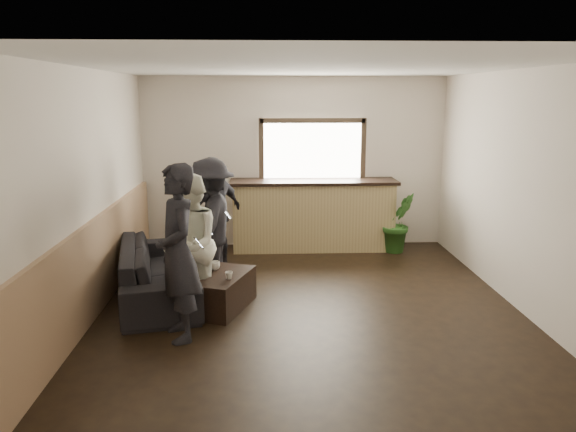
{
  "coord_description": "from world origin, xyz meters",
  "views": [
    {
      "loc": [
        -0.52,
        -6.29,
        2.5
      ],
      "look_at": [
        -0.22,
        0.4,
        1.05
      ],
      "focal_mm": 35.0,
      "sensor_mm": 36.0,
      "label": 1
    }
  ],
  "objects_px": {
    "bar_counter": "(313,211)",
    "coffee_table": "(222,292)",
    "person_c": "(211,222)",
    "person_d": "(216,212)",
    "cup_b": "(229,275)",
    "potted_plant": "(398,223)",
    "person_a": "(178,253)",
    "sofa": "(158,271)",
    "person_b": "(190,244)",
    "cup_a": "(215,266)"
  },
  "relations": [
    {
      "from": "bar_counter",
      "to": "coffee_table",
      "type": "height_order",
      "value": "bar_counter"
    },
    {
      "from": "person_c",
      "to": "person_d",
      "type": "relative_size",
      "value": 1.06
    },
    {
      "from": "cup_b",
      "to": "person_c",
      "type": "height_order",
      "value": "person_c"
    },
    {
      "from": "potted_plant",
      "to": "person_c",
      "type": "xyz_separation_m",
      "value": [
        -2.86,
        -1.47,
        0.37
      ]
    },
    {
      "from": "cup_b",
      "to": "person_d",
      "type": "height_order",
      "value": "person_d"
    },
    {
      "from": "coffee_table",
      "to": "person_a",
      "type": "relative_size",
      "value": 0.51
    },
    {
      "from": "cup_b",
      "to": "person_c",
      "type": "xyz_separation_m",
      "value": [
        -0.29,
        1.04,
        0.39
      ]
    },
    {
      "from": "potted_plant",
      "to": "person_c",
      "type": "height_order",
      "value": "person_c"
    },
    {
      "from": "sofa",
      "to": "bar_counter",
      "type": "bearing_deg",
      "value": -56.68
    },
    {
      "from": "person_b",
      "to": "coffee_table",
      "type": "bearing_deg",
      "value": 89.43
    },
    {
      "from": "coffee_table",
      "to": "person_d",
      "type": "height_order",
      "value": "person_d"
    },
    {
      "from": "person_b",
      "to": "person_d",
      "type": "xyz_separation_m",
      "value": [
        0.15,
        1.87,
        -0.0
      ]
    },
    {
      "from": "potted_plant",
      "to": "person_c",
      "type": "bearing_deg",
      "value": -152.73
    },
    {
      "from": "cup_a",
      "to": "cup_b",
      "type": "distance_m",
      "value": 0.4
    },
    {
      "from": "cup_a",
      "to": "potted_plant",
      "type": "distance_m",
      "value": 3.51
    },
    {
      "from": "bar_counter",
      "to": "person_a",
      "type": "distance_m",
      "value": 3.83
    },
    {
      "from": "potted_plant",
      "to": "person_a",
      "type": "bearing_deg",
      "value": -133.99
    },
    {
      "from": "cup_a",
      "to": "person_a",
      "type": "xyz_separation_m",
      "value": [
        -0.28,
        -1.0,
        0.45
      ]
    },
    {
      "from": "potted_plant",
      "to": "person_a",
      "type": "distance_m",
      "value": 4.41
    },
    {
      "from": "person_d",
      "to": "bar_counter",
      "type": "bearing_deg",
      "value": 159.68
    },
    {
      "from": "sofa",
      "to": "person_b",
      "type": "xyz_separation_m",
      "value": [
        0.48,
        -0.52,
        0.48
      ]
    },
    {
      "from": "cup_b",
      "to": "person_d",
      "type": "relative_size",
      "value": 0.06
    },
    {
      "from": "bar_counter",
      "to": "cup_a",
      "type": "bearing_deg",
      "value": -120.2
    },
    {
      "from": "sofa",
      "to": "coffee_table",
      "type": "relative_size",
      "value": 2.42
    },
    {
      "from": "sofa",
      "to": "person_a",
      "type": "relative_size",
      "value": 1.24
    },
    {
      "from": "person_a",
      "to": "sofa",
      "type": "bearing_deg",
      "value": 179.27
    },
    {
      "from": "cup_a",
      "to": "person_d",
      "type": "bearing_deg",
      "value": 93.55
    },
    {
      "from": "bar_counter",
      "to": "person_c",
      "type": "xyz_separation_m",
      "value": [
        -1.51,
        -1.75,
        0.21
      ]
    },
    {
      "from": "bar_counter",
      "to": "sofa",
      "type": "distance_m",
      "value": 3.07
    },
    {
      "from": "cup_b",
      "to": "cup_a",
      "type": "bearing_deg",
      "value": 118.98
    },
    {
      "from": "bar_counter",
      "to": "person_b",
      "type": "height_order",
      "value": "bar_counter"
    },
    {
      "from": "bar_counter",
      "to": "cup_b",
      "type": "xyz_separation_m",
      "value": [
        -1.22,
        -2.78,
        -0.18
      ]
    },
    {
      "from": "person_b",
      "to": "person_c",
      "type": "distance_m",
      "value": 0.96
    },
    {
      "from": "bar_counter",
      "to": "potted_plant",
      "type": "xyz_separation_m",
      "value": [
        1.35,
        -0.27,
        -0.15
      ]
    },
    {
      "from": "person_b",
      "to": "cup_b",
      "type": "bearing_deg",
      "value": 67.27
    },
    {
      "from": "bar_counter",
      "to": "potted_plant",
      "type": "distance_m",
      "value": 1.39
    },
    {
      "from": "person_a",
      "to": "cup_a",
      "type": "bearing_deg",
      "value": 143.94
    },
    {
      "from": "cup_a",
      "to": "potted_plant",
      "type": "relative_size",
      "value": 0.14
    },
    {
      "from": "cup_b",
      "to": "person_c",
      "type": "distance_m",
      "value": 1.15
    },
    {
      "from": "sofa",
      "to": "coffee_table",
      "type": "distance_m",
      "value": 0.95
    },
    {
      "from": "sofa",
      "to": "cup_a",
      "type": "xyz_separation_m",
      "value": [
        0.73,
        -0.26,
        0.14
      ]
    },
    {
      "from": "cup_a",
      "to": "person_b",
      "type": "relative_size",
      "value": 0.08
    },
    {
      "from": "bar_counter",
      "to": "cup_a",
      "type": "relative_size",
      "value": 20.51
    },
    {
      "from": "person_b",
      "to": "cup_a",
      "type": "bearing_deg",
      "value": 125.35
    },
    {
      "from": "potted_plant",
      "to": "person_d",
      "type": "bearing_deg",
      "value": -169.09
    },
    {
      "from": "cup_b",
      "to": "person_c",
      "type": "relative_size",
      "value": 0.05
    },
    {
      "from": "bar_counter",
      "to": "person_b",
      "type": "relative_size",
      "value": 1.66
    },
    {
      "from": "cup_b",
      "to": "person_d",
      "type": "xyz_separation_m",
      "value": [
        -0.3,
        1.96,
        0.35
      ]
    },
    {
      "from": "sofa",
      "to": "potted_plant",
      "type": "distance_m",
      "value": 3.98
    },
    {
      "from": "cup_b",
      "to": "person_d",
      "type": "bearing_deg",
      "value": 98.55
    }
  ]
}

